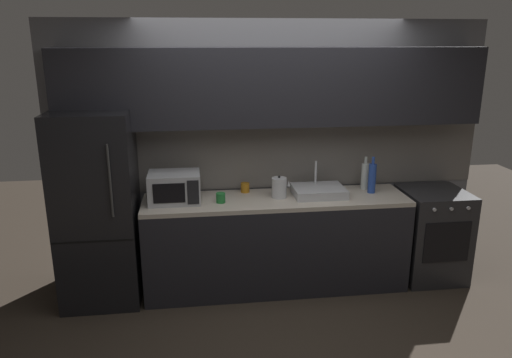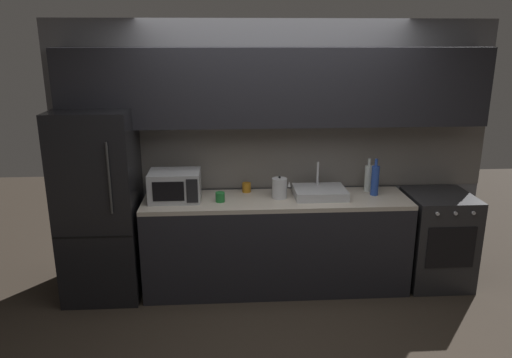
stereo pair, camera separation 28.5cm
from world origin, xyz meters
name	(u,v)px [view 2 (the right image)]	position (x,y,z in m)	size (l,w,h in m)	color
ground_plane	(287,341)	(0.00, 0.00, 0.00)	(10.00, 10.00, 0.00)	#2D261E
back_wall	(274,123)	(0.00, 1.20, 1.55)	(4.20, 0.44, 2.50)	slate
counter_run	(276,243)	(0.00, 0.90, 0.45)	(2.46, 0.60, 0.90)	black
refrigerator	(100,205)	(-1.61, 0.90, 0.87)	(0.68, 0.69, 1.74)	black
oven_range	(437,239)	(1.57, 0.90, 0.45)	(0.60, 0.62, 0.90)	#232326
microwave	(175,186)	(-0.93, 0.92, 1.04)	(0.46, 0.35, 0.27)	#A8AAAF
sink_basin	(320,192)	(0.41, 0.93, 0.94)	(0.48, 0.38, 0.30)	#ADAFB5
kettle	(280,188)	(0.03, 0.91, 0.99)	(0.17, 0.14, 0.21)	#B7BABF
wine_bottle_clear	(368,178)	(0.91, 1.07, 1.03)	(0.07, 0.07, 0.32)	silver
wine_bottle_blue	(375,180)	(0.93, 0.94, 1.05)	(0.07, 0.07, 0.35)	#234299
mug_green	(220,197)	(-0.52, 0.84, 0.94)	(0.08, 0.08, 0.09)	#1E6B2D
mug_amber	(246,187)	(-0.27, 1.11, 0.95)	(0.08, 0.08, 0.09)	#B27019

